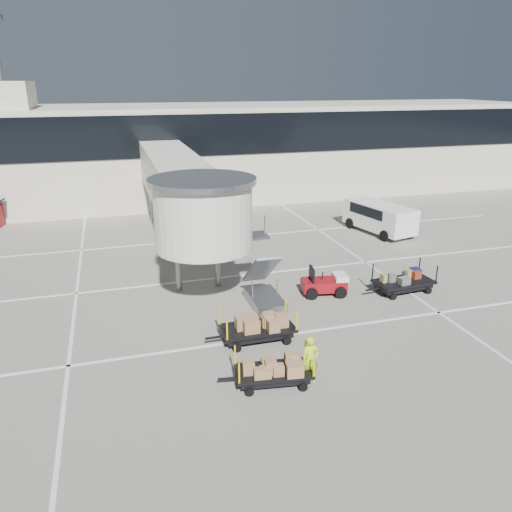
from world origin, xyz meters
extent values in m
plane|color=#9C978C|center=(0.00, 0.00, 0.00)|extent=(140.00, 140.00, 0.00)
cube|color=white|center=(0.00, 2.00, 0.01)|extent=(40.00, 0.15, 0.02)
cube|color=white|center=(0.00, 9.00, 0.01)|extent=(40.00, 0.15, 0.02)
cube|color=white|center=(0.00, 16.00, 0.01)|extent=(40.00, 0.15, 0.02)
cube|color=white|center=(6.00, 10.00, 0.01)|extent=(0.15, 30.00, 0.02)
cube|color=white|center=(-10.00, 10.00, 0.01)|extent=(0.15, 30.00, 0.02)
cube|color=beige|center=(0.00, 30.00, 4.00)|extent=(64.00, 12.00, 8.00)
cube|color=black|center=(0.00, 23.95, 6.00)|extent=(64.00, 0.12, 3.20)
cylinder|color=gray|center=(-16.00, 34.00, 7.50)|extent=(0.36, 0.36, 15.00)
cube|color=silver|center=(-4.00, 15.00, 4.30)|extent=(3.00, 18.00, 2.80)
cylinder|color=silver|center=(-4.00, 6.00, 4.30)|extent=(4.40, 4.40, 3.00)
cylinder|color=gray|center=(-4.00, 6.00, 5.90)|extent=(4.80, 4.80, 0.25)
cylinder|color=gray|center=(-5.00, 8.00, 1.45)|extent=(0.28, 0.28, 2.90)
cylinder|color=gray|center=(-3.00, 8.00, 1.45)|extent=(0.28, 0.28, 2.90)
cylinder|color=gray|center=(-5.00, 15.00, 1.45)|extent=(0.28, 0.28, 2.90)
cylinder|color=gray|center=(-3.00, 15.00, 1.45)|extent=(0.28, 0.28, 2.90)
cylinder|color=gray|center=(-5.00, 22.00, 1.45)|extent=(0.28, 0.28, 2.90)
cylinder|color=gray|center=(-3.00, 22.00, 1.45)|extent=(0.28, 0.28, 2.90)
cube|color=gray|center=(-1.40, 5.00, 0.25)|extent=(1.40, 2.60, 0.50)
cube|color=gray|center=(-1.40, 5.60, 1.60)|extent=(1.20, 2.60, 2.06)
cube|color=gray|center=(-1.40, 7.00, 2.85)|extent=(1.40, 1.20, 0.12)
cube|color=maroon|center=(1.81, 5.47, 0.49)|extent=(2.30, 1.39, 0.54)
cube|color=white|center=(2.60, 5.33, 0.85)|extent=(0.79, 1.08, 0.31)
cube|color=black|center=(1.19, 5.58, 1.03)|extent=(0.26, 0.90, 0.81)
cylinder|color=black|center=(1.00, 5.02, 0.29)|extent=(0.60, 0.32, 0.57)
cylinder|color=black|center=(1.20, 6.17, 0.29)|extent=(0.60, 0.32, 0.57)
cylinder|color=black|center=(2.41, 4.77, 0.29)|extent=(0.60, 0.32, 0.57)
cylinder|color=black|center=(2.61, 5.92, 0.29)|extent=(0.60, 0.32, 0.57)
cube|color=black|center=(5.75, 4.60, 0.54)|extent=(3.05, 1.68, 0.12)
cube|color=black|center=(5.75, 4.60, 0.36)|extent=(2.74, 1.44, 0.25)
cube|color=black|center=(3.93, 4.47, 0.39)|extent=(0.69, 0.13, 0.08)
cylinder|color=black|center=(4.77, 3.86, 0.17)|extent=(0.34, 0.16, 0.33)
cylinder|color=black|center=(4.67, 5.19, 0.17)|extent=(0.34, 0.16, 0.33)
cylinder|color=black|center=(6.82, 4.01, 0.17)|extent=(0.34, 0.16, 0.33)
cylinder|color=black|center=(6.73, 5.34, 0.17)|extent=(0.34, 0.16, 0.33)
cylinder|color=black|center=(4.38, 3.84, 0.98)|extent=(0.07, 0.07, 0.88)
cylinder|color=black|center=(4.29, 5.16, 0.98)|extent=(0.07, 0.07, 0.88)
cylinder|color=black|center=(7.21, 4.04, 0.98)|extent=(0.07, 0.07, 0.88)
cylinder|color=black|center=(7.11, 5.36, 0.98)|extent=(0.07, 0.07, 0.88)
cube|color=#1B1645|center=(6.07, 4.22, 0.74)|extent=(0.53, 0.41, 0.28)
cube|color=#57585D|center=(6.67, 4.50, 0.79)|extent=(0.40, 0.42, 0.38)
cube|color=maroon|center=(4.78, 4.53, 0.79)|extent=(0.42, 0.41, 0.39)
cube|color=#948851|center=(5.87, 4.40, 0.79)|extent=(0.54, 0.39, 0.38)
cube|color=#948851|center=(6.35, 5.02, 0.78)|extent=(0.47, 0.39, 0.35)
cube|color=#948851|center=(5.44, 4.19, 0.73)|extent=(0.49, 0.33, 0.27)
cube|color=#57585D|center=(5.65, 4.52, 0.81)|extent=(0.44, 0.31, 0.42)
cube|color=#948851|center=(6.15, 4.20, 0.81)|extent=(0.38, 0.39, 0.43)
cube|color=#948851|center=(6.12, 4.94, 0.78)|extent=(0.51, 0.28, 0.36)
cube|color=black|center=(-3.03, -1.21, 0.49)|extent=(2.80, 1.66, 0.11)
cube|color=black|center=(-3.03, -1.21, 0.33)|extent=(2.51, 1.43, 0.22)
cube|color=black|center=(-4.65, -1.00, 0.35)|extent=(0.62, 0.15, 0.07)
cylinder|color=black|center=(-4.03, -1.68, 0.15)|extent=(0.31, 0.16, 0.30)
cylinder|color=black|center=(-3.87, -0.50, 0.15)|extent=(0.31, 0.16, 0.30)
cylinder|color=black|center=(-2.19, -1.93, 0.15)|extent=(0.31, 0.16, 0.30)
cylinder|color=black|center=(-2.03, -0.75, 0.15)|extent=(0.31, 0.16, 0.30)
cylinder|color=yellow|center=(-4.37, -1.64, 0.88)|extent=(0.06, 0.06, 0.79)
cylinder|color=yellow|center=(-4.21, -0.45, 0.88)|extent=(0.06, 0.06, 0.79)
cylinder|color=yellow|center=(-1.85, -1.97, 0.88)|extent=(0.06, 0.06, 0.79)
cylinder|color=yellow|center=(-1.69, -0.79, 0.88)|extent=(0.06, 0.06, 0.79)
cube|color=#AE8054|center=(-3.04, -0.89, 0.78)|extent=(0.48, 0.37, 0.48)
cube|color=#AE8054|center=(-2.44, -1.57, 0.75)|extent=(0.58, 0.39, 0.43)
cube|color=#AE8054|center=(-3.75, -0.79, 0.75)|extent=(0.60, 0.48, 0.42)
cube|color=#AE8054|center=(-2.51, -0.87, 0.78)|extent=(0.43, 0.48, 0.48)
cube|color=#AE8054|center=(-3.72, -1.19, 0.73)|extent=(0.51, 0.42, 0.38)
cube|color=#AE8054|center=(-2.87, -0.90, 0.73)|extent=(0.61, 0.50, 0.39)
cube|color=#AE8054|center=(-3.24, -1.10, 0.74)|extent=(0.56, 0.52, 0.40)
cube|color=#AE8054|center=(-3.15, -0.77, 0.74)|extent=(0.61, 0.41, 0.40)
cube|color=#AE8054|center=(-2.22, -1.13, 0.75)|extent=(0.45, 0.47, 0.43)
cube|color=black|center=(-2.67, 1.90, 0.54)|extent=(2.97, 1.49, 0.12)
cube|color=black|center=(-2.67, 1.90, 0.37)|extent=(2.67, 1.26, 0.25)
cube|color=black|center=(-4.50, 1.90, 0.40)|extent=(0.69, 0.08, 0.08)
cylinder|color=black|center=(-3.71, 1.23, 0.17)|extent=(0.34, 0.14, 0.34)
cylinder|color=black|center=(-3.71, 2.57, 0.17)|extent=(0.34, 0.14, 0.34)
cylinder|color=black|center=(-1.64, 1.23, 0.17)|extent=(0.34, 0.14, 0.34)
cylinder|color=black|center=(-1.64, 2.56, 0.17)|extent=(0.34, 0.14, 0.34)
cylinder|color=yellow|center=(-4.10, 1.23, 0.99)|extent=(0.07, 0.07, 0.89)
cylinder|color=yellow|center=(-4.10, 2.57, 0.99)|extent=(0.07, 0.07, 0.89)
cylinder|color=yellow|center=(-1.25, 1.23, 0.99)|extent=(0.07, 0.07, 0.89)
cylinder|color=yellow|center=(-1.25, 2.56, 0.99)|extent=(0.07, 0.07, 0.89)
cube|color=#AE8054|center=(-1.64, 1.44, 0.84)|extent=(0.52, 0.41, 0.48)
cube|color=#AE8054|center=(-2.19, 1.50, 0.78)|extent=(0.59, 0.37, 0.36)
cube|color=#AE8054|center=(-2.70, 2.14, 0.80)|extent=(0.40, 0.43, 0.40)
cube|color=#AE8054|center=(-3.53, 1.84, 0.87)|extent=(0.63, 0.37, 0.53)
cube|color=#AE8054|center=(-3.32, 1.53, 0.81)|extent=(0.45, 0.52, 0.42)
cube|color=#AE8054|center=(-3.57, 1.83, 0.79)|extent=(0.48, 0.39, 0.37)
cube|color=#AE8054|center=(-2.07, 1.47, 0.80)|extent=(0.64, 0.42, 0.40)
cube|color=#AE8054|center=(-1.99, 1.48, 0.86)|extent=(0.44, 0.41, 0.51)
imported|color=#B1DA16|center=(-1.76, -1.44, 0.88)|extent=(0.65, 0.44, 1.75)
cube|color=white|center=(9.80, 14.25, 1.16)|extent=(3.28, 5.64, 1.71)
cube|color=white|center=(9.27, 16.56, 0.83)|extent=(2.13, 1.05, 0.99)
cube|color=black|center=(9.75, 14.46, 1.60)|extent=(2.86, 3.71, 0.68)
cylinder|color=black|center=(9.17, 12.29, 0.38)|extent=(0.43, 0.79, 0.75)
cylinder|color=black|center=(11.22, 12.76, 0.38)|extent=(0.43, 0.79, 0.75)
cylinder|color=black|center=(8.38, 15.73, 0.38)|extent=(0.43, 0.79, 0.75)
cylinder|color=black|center=(10.42, 16.21, 0.38)|extent=(0.43, 0.79, 0.75)
camera|label=1|loc=(-7.85, -15.44, 10.03)|focal=35.00mm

